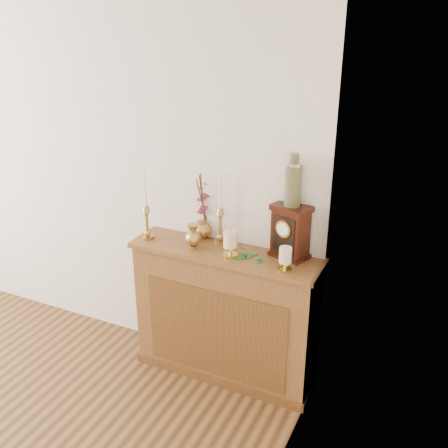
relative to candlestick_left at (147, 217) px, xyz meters
The scene contains 10 objects.
console_shelf 0.84m from the candlestick_left, ahead, with size 1.24×0.34×0.93m.
candlestick_left is the anchor object (origin of this frame).
candlestick_center 0.48m from the candlestick_left, 17.29° to the left, with size 0.08×0.08×0.49m.
bud_vase 0.35m from the candlestick_left, ahead, with size 0.10×0.10×0.16m.
ginger_jar 0.37m from the candlestick_left, 30.72° to the left, with size 0.19×0.20×0.46m.
pillar_candle_left 0.60m from the candlestick_left, ahead, with size 0.09×0.09×0.18m.
pillar_candle_right 0.97m from the candlestick_left, ahead, with size 0.08×0.08×0.16m.
ivy_garland 0.87m from the candlestick_left, ahead, with size 0.34×0.17×0.07m.
mantel_clock 0.94m from the candlestick_left, ahead, with size 0.26×0.22×0.33m.
ceramic_vase 0.99m from the candlestick_left, ahead, with size 0.10×0.10×0.31m.
Camera 1 is at (2.65, -0.58, 2.36)m, focal length 42.00 mm.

